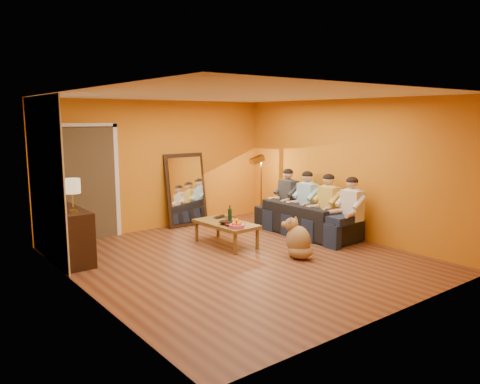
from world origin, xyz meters
TOP-DOWN VIEW (x-y plane):
  - room_shell at (0.00, 0.37)m, footprint 5.00×5.50m
  - white_accent at (-2.48, 1.75)m, footprint 0.02×1.90m
  - doorway_recess at (-1.50, 2.83)m, footprint 1.06×0.30m
  - door_jamb_left at (-2.07, 2.71)m, footprint 0.08×0.06m
  - door_jamb_right at (-0.93, 2.71)m, footprint 0.08×0.06m
  - door_header at (-1.50, 2.71)m, footprint 1.22×0.06m
  - mirror_frame at (0.55, 2.63)m, footprint 0.92×0.27m
  - mirror_glass at (0.55, 2.59)m, footprint 0.78×0.21m
  - sideboard at (-2.24, 1.55)m, footprint 0.44×1.18m
  - table_lamp at (-2.24, 1.25)m, footprint 0.24×0.24m
  - sofa at (2.00, 0.53)m, footprint 2.17×0.85m
  - coffee_table at (0.28, 0.82)m, footprint 0.69×1.25m
  - floor_lamp at (1.93, 1.81)m, footprint 0.34×0.30m
  - dog at (0.78, -0.50)m, footprint 0.56×0.67m
  - person_far_left at (2.13, -0.47)m, footprint 0.70×0.44m
  - person_mid_left at (2.13, 0.08)m, footprint 0.70×0.44m
  - person_mid_right at (2.13, 0.63)m, footprint 0.70×0.44m
  - person_far_right at (2.13, 1.18)m, footprint 0.70×0.44m
  - fruit_bowl at (0.18, 0.37)m, footprint 0.26×0.26m
  - wine_bottle at (0.33, 0.77)m, footprint 0.07×0.07m
  - tumbler at (0.40, 0.94)m, footprint 0.12×0.12m
  - laptop at (0.46, 1.17)m, footprint 0.36×0.28m
  - book_lower at (0.10, 0.62)m, footprint 0.19×0.25m
  - book_mid at (0.11, 0.63)m, footprint 0.22×0.28m
  - book_upper at (0.10, 0.61)m, footprint 0.26×0.28m
  - vase at (-2.24, 1.80)m, footprint 0.18×0.18m
  - flowers at (-2.24, 1.80)m, footprint 0.17×0.17m

SIDE VIEW (x-z plane):
  - coffee_table at x=0.28m, z-range 0.00..0.42m
  - sofa at x=2.00m, z-range 0.00..0.63m
  - dog at x=0.78m, z-range 0.00..0.67m
  - sideboard at x=-2.24m, z-range 0.00..0.85m
  - book_lower at x=0.10m, z-range 0.42..0.44m
  - laptop at x=0.46m, z-range 0.42..0.45m
  - book_mid at x=0.11m, z-range 0.44..0.46m
  - tumbler at x=0.40m, z-range 0.42..0.52m
  - book_upper at x=0.10m, z-range 0.46..0.48m
  - fruit_bowl at x=0.18m, z-range 0.42..0.58m
  - wine_bottle at x=0.33m, z-range 0.42..0.73m
  - person_far_left at x=2.13m, z-range 0.00..1.22m
  - person_mid_left at x=2.13m, z-range 0.00..1.22m
  - person_mid_right at x=2.13m, z-range 0.00..1.22m
  - person_far_right at x=2.13m, z-range 0.00..1.22m
  - floor_lamp at x=1.93m, z-range 0.00..1.44m
  - mirror_frame at x=0.55m, z-range 0.00..1.52m
  - mirror_glass at x=0.55m, z-range 0.09..1.43m
  - vase at x=-2.24m, z-range 0.85..1.04m
  - doorway_recess at x=-1.50m, z-range 0.00..2.10m
  - door_jamb_left at x=-2.07m, z-range -0.05..2.15m
  - door_jamb_right at x=-0.93m, z-range -0.05..2.15m
  - table_lamp at x=-2.24m, z-range 0.85..1.36m
  - flowers at x=-2.24m, z-range 0.97..1.42m
  - room_shell at x=0.00m, z-range 0.00..2.60m
  - white_accent at x=-2.48m, z-range 0.01..2.59m
  - door_header at x=-1.50m, z-range 2.08..2.16m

